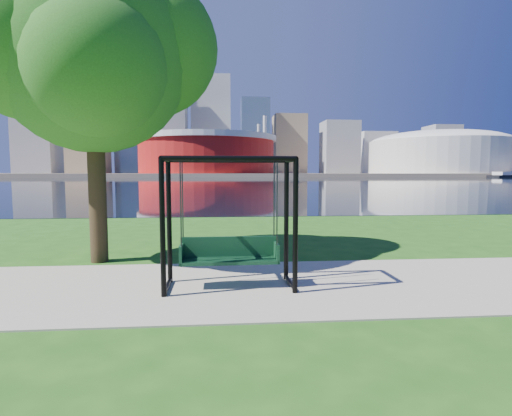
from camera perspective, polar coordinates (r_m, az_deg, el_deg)
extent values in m
plane|color=#1E5114|center=(8.55, 0.23, -10.18)|extent=(900.00, 900.00, 0.00)
cube|color=#9E937F|center=(8.06, 0.54, -11.01)|extent=(120.00, 4.00, 0.03)
cube|color=black|center=(110.24, -4.41, 3.85)|extent=(900.00, 180.00, 0.02)
cube|color=#937F60|center=(314.22, -4.66, 4.78)|extent=(900.00, 228.00, 2.00)
cylinder|color=maroon|center=(243.63, -7.01, 7.52)|extent=(80.00, 80.00, 22.00)
cylinder|color=silver|center=(244.23, -7.04, 9.75)|extent=(83.00, 83.00, 3.00)
cylinder|color=silver|center=(263.75, 0.38, 8.45)|extent=(2.00, 2.00, 32.00)
cylinder|color=silver|center=(266.05, -14.04, 8.27)|extent=(2.00, 2.00, 32.00)
cylinder|color=silver|center=(228.69, -15.58, 8.80)|extent=(2.00, 2.00, 32.00)
cylinder|color=silver|center=(226.01, 1.25, 9.02)|extent=(2.00, 2.00, 32.00)
cylinder|color=beige|center=(278.69, 24.54, 6.58)|extent=(84.00, 84.00, 20.00)
ellipsoid|color=beige|center=(279.15, 24.61, 8.43)|extent=(84.00, 84.00, 15.12)
cube|color=gray|center=(348.72, -28.72, 9.48)|extent=(28.00, 28.00, 62.00)
cube|color=#998466|center=(326.75, -22.97, 12.33)|extent=(26.00, 26.00, 88.00)
cube|color=slate|center=(343.61, -16.78, 12.72)|extent=(30.00, 24.00, 95.00)
cube|color=gray|center=(317.69, -12.09, 11.38)|extent=(24.00, 24.00, 72.00)
cube|color=silver|center=(345.63, -6.41, 11.60)|extent=(32.00, 28.00, 80.00)
cube|color=slate|center=(320.55, -0.16, 10.17)|extent=(22.00, 22.00, 58.00)
cube|color=#998466|center=(338.68, 4.77, 9.03)|extent=(26.00, 26.00, 48.00)
cube|color=gray|center=(337.73, 11.83, 8.45)|extent=(28.00, 24.00, 42.00)
cube|color=silver|center=(374.15, 16.65, 7.54)|extent=(30.00, 26.00, 36.00)
cube|color=gray|center=(377.63, 24.92, 7.56)|extent=(24.00, 24.00, 40.00)
cube|color=#998466|center=(411.09, 28.74, 6.61)|extent=(26.00, 26.00, 32.00)
sphere|color=#998466|center=(336.42, -23.27, 20.37)|extent=(10.00, 10.00, 10.00)
cylinder|color=black|center=(7.26, -13.21, -2.97)|extent=(0.10, 0.10, 2.50)
cylinder|color=black|center=(7.33, 5.66, -2.79)|extent=(0.10, 0.10, 2.50)
cylinder|color=black|center=(8.22, -12.30, -2.03)|extent=(0.10, 0.10, 2.50)
cylinder|color=black|center=(8.28, 4.35, -1.88)|extent=(0.10, 0.10, 2.50)
cylinder|color=black|center=(7.13, -3.79, 7.07)|extent=(2.39, 0.13, 0.10)
cylinder|color=black|center=(8.11, -3.99, 6.82)|extent=(2.39, 0.13, 0.10)
cylinder|color=black|center=(7.68, -12.91, 6.81)|extent=(0.11, 0.98, 0.10)
cylinder|color=black|center=(7.97, -12.56, -10.78)|extent=(0.09, 0.98, 0.08)
cylinder|color=black|center=(7.75, 5.04, 6.90)|extent=(0.11, 0.98, 0.10)
cylinder|color=black|center=(8.04, 4.90, -10.55)|extent=(0.09, 0.98, 0.08)
cube|color=black|center=(7.80, -3.81, -7.56)|extent=(1.91, 0.51, 0.07)
cube|color=black|center=(7.96, -3.87, -5.55)|extent=(1.90, 0.08, 0.41)
cube|color=black|center=(7.80, -10.62, -6.50)|extent=(0.06, 0.49, 0.37)
cube|color=black|center=(7.85, 2.93, -6.35)|extent=(0.06, 0.49, 0.37)
cylinder|color=#313035|center=(7.47, -10.71, 0.44)|extent=(0.03, 0.03, 1.57)
cylinder|color=#313035|center=(7.52, 3.03, 0.55)|extent=(0.03, 0.03, 1.57)
cylinder|color=#313035|center=(7.87, -10.44, 0.67)|extent=(0.03, 0.03, 1.57)
cylinder|color=#313035|center=(7.91, 2.60, 0.77)|extent=(0.03, 0.03, 1.57)
cylinder|color=black|center=(10.73, -21.78, 4.16)|extent=(0.43, 0.43, 4.29)
sphere|color=#265B1B|center=(11.09, -22.30, 19.44)|extent=(4.68, 4.68, 4.68)
sphere|color=#265B1B|center=(11.46, -14.93, 21.18)|extent=(3.51, 3.51, 3.51)
sphere|color=#265B1B|center=(11.18, -29.08, 20.11)|extent=(3.71, 3.71, 3.71)
sphere|color=#265B1B|center=(9.87, -21.90, 18.41)|extent=(3.12, 3.12, 3.12)
sphere|color=#265B1B|center=(12.55, -23.45, 21.35)|extent=(3.32, 3.32, 3.32)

